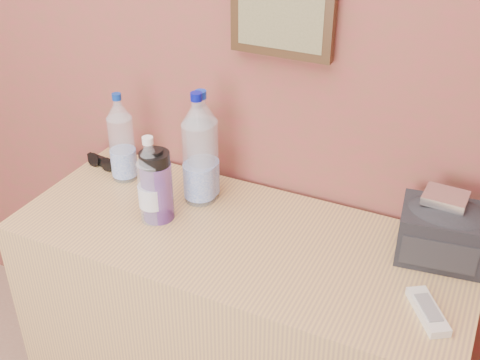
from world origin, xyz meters
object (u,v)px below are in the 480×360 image
(pet_small, at_px, (152,185))
(ac_remote, at_px, (428,311))
(dresser, at_px, (239,339))
(sunglasses, at_px, (103,162))
(pet_large_b, at_px, (203,152))
(nalgene_bottle, at_px, (157,185))
(pet_large_a, at_px, (122,142))
(pet_large_c, at_px, (199,155))
(toiletry_bag, at_px, (446,232))
(foil_packet, at_px, (446,198))

(pet_small, height_order, ac_remote, pet_small)
(dresser, height_order, sunglasses, sunglasses)
(pet_large_b, height_order, nalgene_bottle, pet_large_b)
(ac_remote, bearing_deg, pet_large_a, -135.58)
(pet_large_c, distance_m, nalgene_bottle, 0.16)
(sunglasses, distance_m, toiletry_bag, 1.13)
(pet_large_c, xyz_separation_m, nalgene_bottle, (-0.06, -0.14, -0.05))
(pet_large_b, relative_size, toiletry_bag, 1.48)
(pet_large_c, height_order, foil_packet, pet_large_c)
(pet_large_c, bearing_deg, toiletry_bag, 2.59)
(nalgene_bottle, bearing_deg, sunglasses, 152.09)
(foil_packet, bearing_deg, dresser, -162.27)
(pet_large_a, relative_size, ac_remote, 1.89)
(pet_small, relative_size, sunglasses, 2.09)
(pet_large_a, distance_m, pet_large_c, 0.29)
(pet_small, distance_m, nalgene_bottle, 0.02)
(pet_small, bearing_deg, foil_packet, 14.58)
(ac_remote, xyz_separation_m, foil_packet, (-0.03, 0.26, 0.16))
(pet_large_b, distance_m, foil_packet, 0.71)
(pet_small, relative_size, nalgene_bottle, 1.20)
(nalgene_bottle, xyz_separation_m, foil_packet, (0.77, 0.19, 0.06))
(pet_large_a, distance_m, foil_packet, 1.00)
(pet_large_c, bearing_deg, nalgene_bottle, -114.05)
(pet_large_c, relative_size, ac_remote, 2.26)
(toiletry_bag, distance_m, foil_packet, 0.10)
(nalgene_bottle, relative_size, foil_packet, 2.06)
(ac_remote, distance_m, toiletry_bag, 0.26)
(pet_large_b, xyz_separation_m, pet_small, (-0.07, -0.18, -0.04))
(sunglasses, bearing_deg, dresser, -8.06)
(dresser, distance_m, sunglasses, 0.75)
(pet_large_b, bearing_deg, pet_small, -111.21)
(pet_small, relative_size, foil_packet, 2.47)
(dresser, xyz_separation_m, pet_large_a, (-0.48, 0.13, 0.55))
(pet_large_a, xyz_separation_m, pet_large_b, (0.29, 0.02, 0.02))
(sunglasses, bearing_deg, foil_packet, 7.21)
(dresser, xyz_separation_m, nalgene_bottle, (-0.26, -0.02, 0.53))
(pet_small, height_order, sunglasses, pet_small)
(pet_large_c, relative_size, foil_packet, 3.24)
(pet_large_c, xyz_separation_m, ac_remote, (0.74, -0.21, -0.15))
(pet_large_b, bearing_deg, nalgene_bottle, -110.75)
(pet_large_c, distance_m, sunglasses, 0.43)
(sunglasses, distance_m, foil_packet, 1.12)
(nalgene_bottle, bearing_deg, foil_packet, 13.69)
(toiletry_bag, bearing_deg, nalgene_bottle, -174.99)
(ac_remote, relative_size, foil_packet, 1.43)
(nalgene_bottle, relative_size, ac_remote, 1.44)
(pet_large_b, xyz_separation_m, foil_packet, (0.71, 0.02, 0.02))
(pet_large_c, bearing_deg, dresser, -31.65)
(pet_large_c, xyz_separation_m, foil_packet, (0.71, 0.05, 0.02))
(pet_large_b, bearing_deg, toiletry_bag, 0.64)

